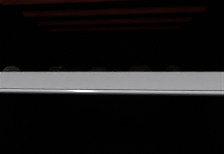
% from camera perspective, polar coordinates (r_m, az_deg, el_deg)
% --- Properties ---
extents(oven_wall_back, '(0.59, 0.01, 0.40)m').
position_cam_1_polar(oven_wall_back, '(0.58, 1.19, -0.63)').
color(oven_wall_back, black).
rests_on(oven_wall_back, ground_plane).
extents(oven_wall_left, '(0.01, 0.45, 0.40)m').
position_cam_1_polar(oven_wall_left, '(0.47, -37.92, -1.83)').
color(oven_wall_left, black).
rests_on(oven_wall_left, ground_plane).
extents(oven_wall_right, '(0.01, 0.45, 0.40)m').
position_cam_1_polar(oven_wall_right, '(0.44, 40.34, -2.16)').
color(oven_wall_right, black).
rests_on(oven_wall_right, ground_plane).
extents(oven_ceiling, '(0.59, 0.47, 0.01)m').
position_cam_1_polar(oven_ceiling, '(0.39, -0.48, 29.11)').
color(oven_ceiling, black).
extents(heating_element, '(0.45, 0.20, 0.02)m').
position_cam_1_polar(heating_element, '(0.38, -0.48, 25.51)').
color(heating_element, maroon).
extents(oven_rack_mid, '(0.53, 0.44, 0.01)m').
position_cam_1_polar(oven_rack_mid, '(0.35, -0.47, -1.77)').
color(oven_rack_mid, slate).
extents(baking_tray_mid, '(0.48, 0.38, 0.02)m').
position_cam_1_polar(baking_tray_mid, '(0.35, -0.47, -0.48)').
color(baking_tray_mid, silver).
rests_on(baking_tray_mid, oven_rack_mid).
extents(pig_in_blanket_mid_0, '(0.05, 0.06, 0.03)m').
position_cam_1_polar(pig_in_blanket_mid_0, '(0.39, 26.07, 2.30)').
color(pig_in_blanket_mid_0, tan).
rests_on(pig_in_blanket_mid_0, baking_tray_mid).
extents(pig_in_blanket_mid_1, '(0.06, 0.05, 0.03)m').
position_cam_1_polar(pig_in_blanket_mid_1, '(0.33, 12.39, 2.39)').
color(pig_in_blanket_mid_1, tan).
rests_on(pig_in_blanket_mid_1, baking_tray_mid).
extents(pig_in_blanket_mid_2, '(0.04, 0.05, 0.03)m').
position_cam_1_polar(pig_in_blanket_mid_2, '(0.48, 2.08, 2.20)').
color(pig_in_blanket_mid_2, tan).
rests_on(pig_in_blanket_mid_2, baking_tray_mid).
extents(pig_in_blanket_mid_3, '(0.07, 0.04, 0.03)m').
position_cam_1_polar(pig_in_blanket_mid_3, '(0.38, -5.92, 2.24)').
color(pig_in_blanket_mid_3, tan).
rests_on(pig_in_blanket_mid_3, baking_tray_mid).
extents(pig_in_blanket_mid_4, '(0.04, 0.05, 0.03)m').
position_cam_1_polar(pig_in_blanket_mid_4, '(0.41, -22.74, 2.06)').
color(pig_in_blanket_mid_4, tan).
rests_on(pig_in_blanket_mid_4, baking_tray_mid).
extents(pig_in_blanket_mid_5, '(0.04, 0.05, 0.03)m').
position_cam_1_polar(pig_in_blanket_mid_5, '(0.53, -20.72, 2.11)').
color(pig_in_blanket_mid_5, tan).
rests_on(pig_in_blanket_mid_5, baking_tray_mid).
extents(pig_in_blanket_mid_6, '(0.04, 0.05, 0.02)m').
position_cam_1_polar(pig_in_blanket_mid_6, '(0.29, -38.01, 1.32)').
color(pig_in_blanket_mid_6, tan).
rests_on(pig_in_blanket_mid_6, baking_tray_mid).
extents(pig_in_blanket_mid_7, '(0.05, 0.04, 0.03)m').
position_cam_1_polar(pig_in_blanket_mid_7, '(0.51, -15.22, 2.46)').
color(pig_in_blanket_mid_7, tan).
rests_on(pig_in_blanket_mid_7, baking_tray_mid).
extents(pig_in_blanket_mid_8, '(0.03, 0.06, 0.03)m').
position_cam_1_polar(pig_in_blanket_mid_8, '(0.45, 14.35, 2.01)').
color(pig_in_blanket_mid_8, tan).
rests_on(pig_in_blanket_mid_8, baking_tray_mid).
extents(pig_in_blanket_mid_9, '(0.05, 0.04, 0.03)m').
position_cam_1_polar(pig_in_blanket_mid_9, '(0.35, -23.43, 2.14)').
color(pig_in_blanket_mid_9, tan).
rests_on(pig_in_blanket_mid_9, baking_tray_mid).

